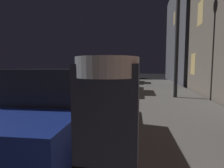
# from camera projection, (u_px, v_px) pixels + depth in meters

# --- Properties ---
(parking_meter) EXTENTS (0.19, 0.19, 1.34)m
(parking_meter) POSITION_uv_depth(u_px,v_px,m) (107.00, 161.00, 0.56)
(parking_meter) COLOR #59595B
(parking_meter) RESTS_ON sidewalk
(car_blue) EXTENTS (2.24, 4.20, 1.43)m
(car_blue) POSITION_uv_depth(u_px,v_px,m) (55.00, 105.00, 3.57)
(car_blue) COLOR navy
(car_blue) RESTS_ON ground
(car_silver) EXTENTS (2.01, 4.56, 1.43)m
(car_silver) POSITION_uv_depth(u_px,v_px,m) (113.00, 81.00, 9.90)
(car_silver) COLOR #B7B7BF
(car_silver) RESTS_ON ground
(car_yellow_cab) EXTENTS (2.02, 4.06, 1.43)m
(car_yellow_cab) POSITION_uv_depth(u_px,v_px,m) (125.00, 76.00, 15.68)
(car_yellow_cab) COLOR gold
(car_yellow_cab) RESTS_ON ground
(car_black) EXTENTS (2.14, 4.53, 1.43)m
(car_black) POSITION_uv_depth(u_px,v_px,m) (130.00, 73.00, 22.03)
(car_black) COLOR black
(car_black) RESTS_ON ground
(street_lamp) EXTENTS (0.44, 0.44, 5.08)m
(street_lamp) POSITION_uv_depth(u_px,v_px,m) (178.00, 18.00, 7.51)
(street_lamp) COLOR black
(street_lamp) RESTS_ON sidewalk
(building_far) EXTENTS (8.94, 11.21, 9.31)m
(building_far) POSITION_uv_depth(u_px,v_px,m) (222.00, 33.00, 16.78)
(building_far) COLOR #4C4C56
(building_far) RESTS_ON ground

